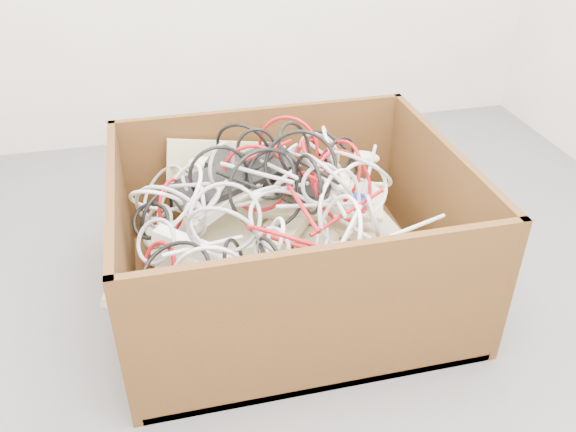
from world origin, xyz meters
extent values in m
plane|color=#57575A|center=(0.00, 0.00, 0.00)|extent=(3.00, 3.00, 0.00)
cube|color=#3A280E|center=(-0.06, 0.18, 0.01)|extent=(1.07, 0.89, 0.03)
cube|color=#3A280E|center=(-0.06, 0.62, 0.25)|extent=(1.07, 0.02, 0.50)
cube|color=#3A280E|center=(-0.06, -0.25, 0.25)|extent=(1.07, 0.03, 0.50)
cube|color=#3A280E|center=(0.46, 0.18, 0.25)|extent=(0.03, 0.84, 0.50)
cube|color=#3A280E|center=(-0.58, 0.18, 0.25)|extent=(0.02, 0.84, 0.50)
cube|color=beige|center=(-0.06, 0.20, 0.08)|extent=(0.94, 0.81, 0.17)
cube|color=beige|center=(-0.15, 0.14, 0.16)|extent=(0.67, 0.60, 0.18)
cube|color=#C9C38E|center=(-0.19, 0.37, 0.21)|extent=(0.42, 0.38, 0.07)
cube|color=#C9C38E|center=(0.12, 0.32, 0.18)|extent=(0.36, 0.42, 0.09)
cube|color=#C9C38E|center=(0.00, 0.01, 0.21)|extent=(0.22, 0.43, 0.07)
cube|color=#C9C38E|center=(-0.43, -0.04, 0.22)|extent=(0.42, 0.23, 0.16)
cube|color=#C9C38E|center=(0.24, 0.04, 0.27)|extent=(0.32, 0.41, 0.20)
cube|color=#C9C38E|center=(-0.21, 0.55, 0.33)|extent=(0.43, 0.07, 0.20)
cube|color=#C9C38E|center=(-0.06, 0.22, 0.26)|extent=(0.34, 0.42, 0.15)
cube|color=#C9C38E|center=(0.07, 0.27, 0.30)|extent=(0.44, 0.29, 0.10)
cube|color=black|center=(-0.08, 0.36, 0.37)|extent=(0.43, 0.31, 0.12)
cube|color=black|center=(-0.21, 0.31, 0.41)|extent=(0.44, 0.27, 0.10)
ellipsoid|color=beige|center=(-0.36, 0.28, 0.34)|extent=(0.12, 0.11, 0.04)
ellipsoid|color=beige|center=(0.28, 0.43, 0.36)|extent=(0.12, 0.11, 0.04)
ellipsoid|color=beige|center=(-0.25, -0.05, 0.29)|extent=(0.11, 0.07, 0.04)
ellipsoid|color=beige|center=(0.08, 0.13, 0.45)|extent=(0.09, 0.12, 0.04)
ellipsoid|color=beige|center=(-0.30, 0.42, 0.41)|extent=(0.12, 0.09, 0.04)
cube|color=white|center=(-0.25, 0.25, 0.36)|extent=(0.27, 0.18, 0.11)
cube|color=white|center=(-0.37, 0.05, 0.34)|extent=(0.24, 0.19, 0.09)
cube|color=#0C1DC0|center=(0.17, 0.18, 0.35)|extent=(0.06, 0.06, 0.03)
torus|color=#9E0B11|center=(0.06, 0.38, 0.39)|extent=(0.14, 0.20, 0.19)
torus|color=black|center=(-0.27, 0.42, 0.37)|extent=(0.09, 0.15, 0.13)
torus|color=black|center=(-0.48, 0.19, 0.36)|extent=(0.15, 0.14, 0.09)
torus|color=black|center=(-0.13, 0.30, 0.46)|extent=(0.15, 0.18, 0.11)
torus|color=#9A9BA0|center=(0.02, 0.10, 0.47)|extent=(0.17, 0.05, 0.17)
torus|color=silver|center=(0.13, 0.36, 0.41)|extent=(0.13, 0.31, 0.30)
torus|color=#9E0B11|center=(-0.13, -0.09, 0.42)|extent=(0.30, 0.25, 0.24)
torus|color=#9A9BA0|center=(-0.47, 0.24, 0.30)|extent=(0.14, 0.18, 0.13)
torus|color=#9A9BA0|center=(-0.44, 0.47, 0.29)|extent=(0.18, 0.26, 0.21)
torus|color=black|center=(-0.26, 0.27, 0.44)|extent=(0.20, 0.04, 0.20)
torus|color=#9E0B11|center=(0.12, 0.19, 0.40)|extent=(0.31, 0.20, 0.28)
torus|color=#9E0B11|center=(-0.15, 0.29, 0.40)|extent=(0.30, 0.15, 0.32)
torus|color=black|center=(0.15, 0.41, 0.39)|extent=(0.17, 0.27, 0.25)
torus|color=silver|center=(-0.02, 0.44, 0.38)|extent=(0.17, 0.14, 0.15)
torus|color=black|center=(-0.47, 0.25, 0.33)|extent=(0.13, 0.17, 0.20)
torus|color=black|center=(-0.03, 0.18, 0.48)|extent=(0.29, 0.16, 0.29)
torus|color=#9A9BA0|center=(-0.17, -0.09, 0.39)|extent=(0.11, 0.16, 0.15)
torus|color=#9A9BA0|center=(0.04, 0.12, 0.48)|extent=(0.17, 0.27, 0.23)
torus|color=black|center=(-0.05, 0.35, 0.40)|extent=(0.15, 0.06, 0.14)
torus|color=#9A9BA0|center=(-0.29, -0.01, 0.41)|extent=(0.26, 0.16, 0.29)
torus|color=black|center=(-0.43, -0.08, 0.36)|extent=(0.26, 0.26, 0.12)
torus|color=black|center=(-0.11, 0.20, 0.46)|extent=(0.15, 0.17, 0.18)
torus|color=silver|center=(-0.34, -0.09, 0.34)|extent=(0.28, 0.05, 0.28)
torus|color=silver|center=(0.06, 0.06, 0.41)|extent=(0.25, 0.20, 0.31)
torus|color=black|center=(-0.16, 0.46, 0.42)|extent=(0.25, 0.16, 0.28)
torus|color=silver|center=(-0.16, -0.04, 0.40)|extent=(0.08, 0.17, 0.16)
torus|color=#9A9BA0|center=(0.18, 0.23, 0.43)|extent=(0.28, 0.29, 0.18)
torus|color=black|center=(-0.01, 0.30, 0.48)|extent=(0.17, 0.21, 0.24)
torus|color=black|center=(0.15, 0.33, 0.43)|extent=(0.16, 0.08, 0.17)
torus|color=black|center=(-0.12, 0.40, 0.46)|extent=(0.18, 0.05, 0.18)
torus|color=black|center=(-0.27, -0.06, 0.35)|extent=(0.10, 0.14, 0.16)
torus|color=#9A9BA0|center=(-0.48, 0.06, 0.37)|extent=(0.13, 0.15, 0.16)
torus|color=silver|center=(0.10, 0.43, 0.40)|extent=(0.13, 0.14, 0.17)
torus|color=#9A9BA0|center=(-0.34, 0.33, 0.37)|extent=(0.08, 0.18, 0.17)
torus|color=silver|center=(0.01, -0.09, 0.40)|extent=(0.13, 0.34, 0.32)
torus|color=silver|center=(-0.32, 0.21, 0.39)|extent=(0.02, 0.15, 0.15)
torus|color=silver|center=(-0.39, 0.22, 0.42)|extent=(0.17, 0.24, 0.19)
torus|color=#9E0B11|center=(-0.48, 0.01, 0.32)|extent=(0.12, 0.18, 0.16)
torus|color=silver|center=(0.16, 0.13, 0.41)|extent=(0.25, 0.12, 0.23)
torus|color=#9E0B11|center=(-0.42, 0.28, 0.34)|extent=(0.13, 0.22, 0.25)
torus|color=black|center=(-0.13, 0.16, 0.44)|extent=(0.35, 0.16, 0.32)
torus|color=#9A9BA0|center=(0.16, 0.03, 0.38)|extent=(0.07, 0.18, 0.18)
torus|color=silver|center=(-0.46, 0.23, 0.40)|extent=(0.20, 0.16, 0.15)
torus|color=#9E0B11|center=(-0.02, 0.38, 0.45)|extent=(0.24, 0.19, 0.29)
torus|color=#9A9BA0|center=(-0.28, 0.05, 0.43)|extent=(0.27, 0.19, 0.21)
torus|color=black|center=(-0.02, 0.10, 0.47)|extent=(0.05, 0.23, 0.23)
torus|color=#9A9BA0|center=(-0.17, 0.16, 0.41)|extent=(0.22, 0.17, 0.17)
torus|color=#9A9BA0|center=(-0.25, 0.31, 0.45)|extent=(0.14, 0.17, 0.21)
torus|color=#9A9BA0|center=(-0.43, 0.22, 0.36)|extent=(0.24, 0.19, 0.23)
torus|color=silver|center=(-0.06, 0.21, 0.44)|extent=(0.13, 0.10, 0.12)
torus|color=#9A9BA0|center=(-0.33, 0.17, 0.42)|extent=(0.17, 0.19, 0.11)
torus|color=#9A9BA0|center=(-0.10, 0.01, 0.40)|extent=(0.34, 0.34, 0.13)
torus|color=black|center=(-0.18, -0.10, 0.36)|extent=(0.08, 0.20, 0.21)
torus|color=#9E0B11|center=(0.12, 0.26, 0.41)|extent=(0.15, 0.25, 0.25)
cylinder|color=silver|center=(0.06, 0.10, 0.43)|extent=(0.01, 0.24, 0.02)
cylinder|color=silver|center=(0.03, 0.35, 0.42)|extent=(0.07, 0.26, 0.09)
cylinder|color=#9E0B11|center=(0.08, 0.03, 0.41)|extent=(0.26, 0.13, 0.06)
cylinder|color=#9A9BA0|center=(0.09, -0.02, 0.37)|extent=(0.09, 0.17, 0.02)
cylinder|color=#9E0B11|center=(-0.11, 0.34, 0.46)|extent=(0.21, 0.10, 0.03)
cylinder|color=#9E0B11|center=(0.02, 0.25, 0.45)|extent=(0.02, 0.20, 0.08)
cylinder|color=silver|center=(-0.34, 0.20, 0.39)|extent=(0.02, 0.14, 0.06)
cylinder|color=black|center=(0.05, 0.16, 0.42)|extent=(0.08, 0.11, 0.03)
cylinder|color=#9E0B11|center=(-0.06, 0.01, 0.45)|extent=(0.04, 0.24, 0.03)
cylinder|color=silver|center=(-0.09, 0.24, 0.46)|extent=(0.08, 0.25, 0.08)
cylinder|color=black|center=(0.03, 0.16, 0.47)|extent=(0.08, 0.19, 0.04)
cylinder|color=#9A9BA0|center=(-0.29, 0.19, 0.40)|extent=(0.11, 0.14, 0.06)
cylinder|color=black|center=(-0.20, -0.04, 0.39)|extent=(0.02, 0.24, 0.05)
cylinder|color=black|center=(-0.20, 0.24, 0.43)|extent=(0.15, 0.13, 0.04)
cylinder|color=silver|center=(-0.12, 0.31, 0.39)|extent=(0.12, 0.23, 0.03)
cylinder|color=silver|center=(-0.35, 0.00, 0.38)|extent=(0.23, 0.08, 0.03)
cylinder|color=#9A9BA0|center=(0.02, 0.07, 0.41)|extent=(0.29, 0.05, 0.02)
cylinder|color=#9A9BA0|center=(-0.16, 0.17, 0.49)|extent=(0.20, 0.14, 0.04)
cylinder|color=silver|center=(0.05, -0.06, 0.40)|extent=(0.15, 0.19, 0.06)
cylinder|color=#9A9BA0|center=(-0.39, 0.27, 0.42)|extent=(0.18, 0.13, 0.07)
cylinder|color=black|center=(-0.07, 0.36, 0.42)|extent=(0.19, 0.08, 0.06)
cylinder|color=#9E0B11|center=(-0.01, 0.17, 0.47)|extent=(0.05, 0.15, 0.04)
cylinder|color=#9A9BA0|center=(0.24, 0.28, 0.39)|extent=(0.12, 0.22, 0.07)
cylinder|color=silver|center=(-0.09, 0.16, 0.43)|extent=(0.22, 0.18, 0.09)
cylinder|color=silver|center=(0.27, -0.04, 0.37)|extent=(0.22, 0.11, 0.04)
cylinder|color=silver|center=(-0.09, 0.46, 0.39)|extent=(0.17, 0.06, 0.03)
cylinder|color=#9A9BA0|center=(0.10, 0.37, 0.43)|extent=(0.08, 0.21, 0.03)
camera|label=1|loc=(-0.43, -1.37, 1.35)|focal=37.64mm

